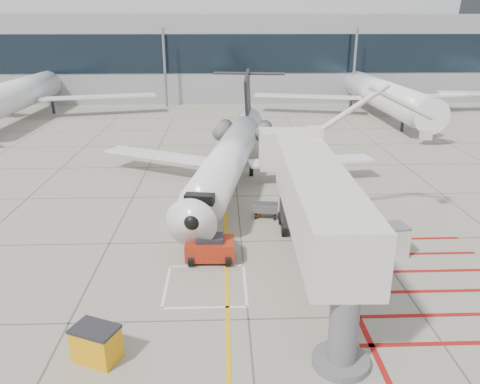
{
  "coord_description": "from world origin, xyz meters",
  "views": [
    {
      "loc": [
        -1.04,
        -21.8,
        12.53
      ],
      "look_at": [
        0.0,
        6.0,
        2.5
      ],
      "focal_mm": 35.0,
      "sensor_mm": 36.0,
      "label": 1
    }
  ],
  "objects_px": {
    "spill_bin": "(96,343)",
    "regional_jet": "(224,145)",
    "jet_bridge": "(317,210)",
    "pushback_tug": "(210,248)"
  },
  "relations": [
    {
      "from": "jet_bridge",
      "to": "spill_bin",
      "type": "xyz_separation_m",
      "value": [
        -9.7,
        -5.93,
        -3.12
      ]
    },
    {
      "from": "jet_bridge",
      "to": "spill_bin",
      "type": "bearing_deg",
      "value": -147.22
    },
    {
      "from": "jet_bridge",
      "to": "pushback_tug",
      "type": "xyz_separation_m",
      "value": [
        -5.43,
        2.14,
        -3.07
      ]
    },
    {
      "from": "regional_jet",
      "to": "spill_bin",
      "type": "bearing_deg",
      "value": -95.78
    },
    {
      "from": "spill_bin",
      "to": "regional_jet",
      "type": "bearing_deg",
      "value": 98.13
    },
    {
      "from": "jet_bridge",
      "to": "spill_bin",
      "type": "relative_size",
      "value": 11.34
    },
    {
      "from": "pushback_tug",
      "to": "spill_bin",
      "type": "height_order",
      "value": "pushback_tug"
    },
    {
      "from": "regional_jet",
      "to": "jet_bridge",
      "type": "distance_m",
      "value": 13.44
    },
    {
      "from": "regional_jet",
      "to": "pushback_tug",
      "type": "distance_m",
      "value": 11.03
    },
    {
      "from": "regional_jet",
      "to": "jet_bridge",
      "type": "relative_size",
      "value": 1.59
    }
  ]
}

